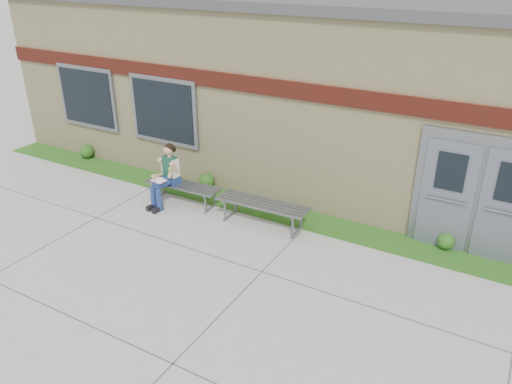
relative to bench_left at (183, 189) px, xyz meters
The scene contains 9 objects.
ground 2.73m from the bench_left, 47.70° to the right, with size 80.00×80.00×0.00m, color #9E9E99.
grass_strip 1.95m from the bench_left, 18.25° to the left, with size 16.00×0.80×0.02m, color #1D5316.
school_building 4.72m from the bench_left, 65.48° to the left, with size 16.20×6.22×4.20m.
bench_left is the anchor object (origin of this frame).
bench_right 2.00m from the bench_left, ahead, with size 1.93×0.60×0.50m.
girl 0.50m from the bench_left, 143.35° to the right, with size 0.50×0.87×1.37m.
shrub_west 4.00m from the bench_left, 167.72° to the left, with size 0.37×0.37×0.37m, color #1D5316.
shrub_mid 0.86m from the bench_left, 88.08° to the left, with size 0.36×0.36×0.36m, color #1D5316.
shrub_east 5.53m from the bench_left, ahead, with size 0.32×0.32×0.32m, color #1D5316.
Camera 1 is at (4.50, -5.87, 5.02)m, focal length 35.00 mm.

